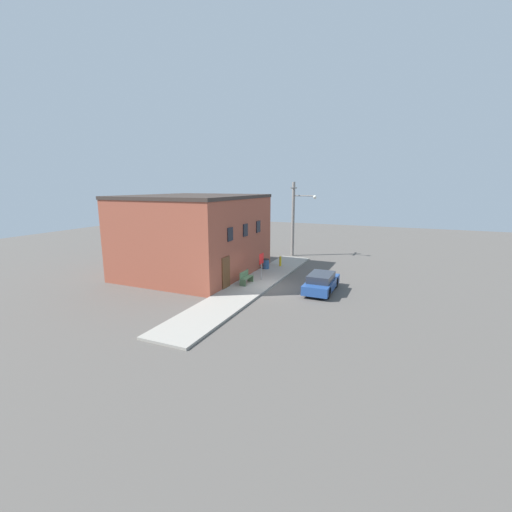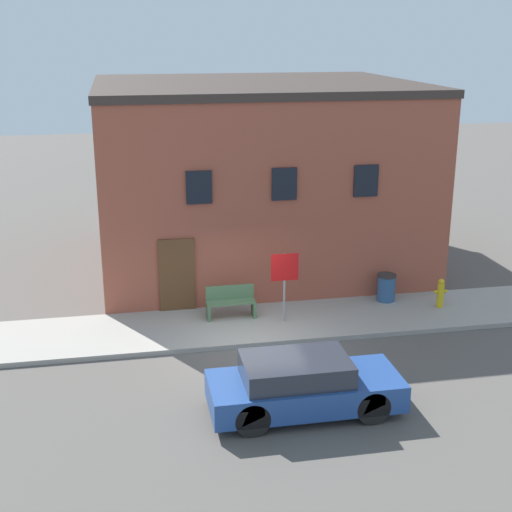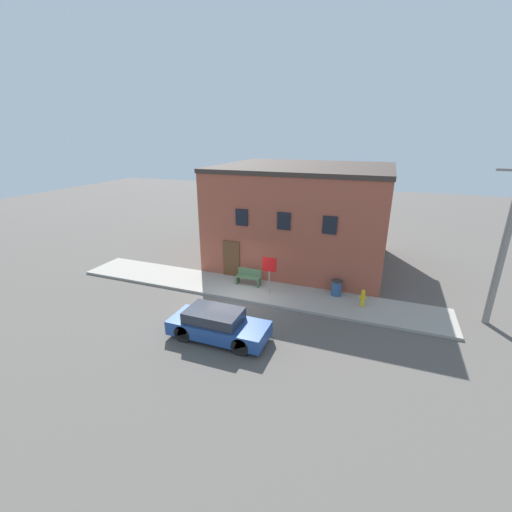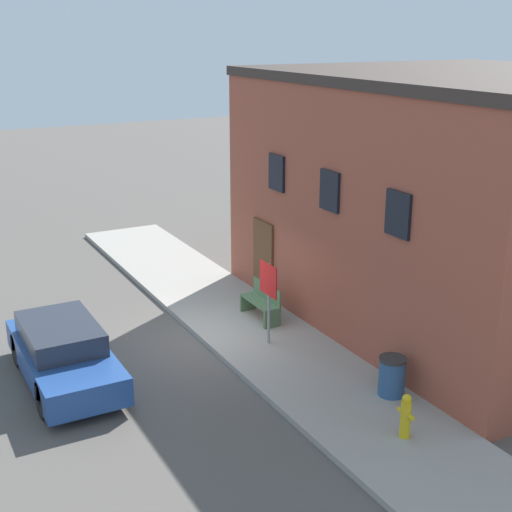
% 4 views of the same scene
% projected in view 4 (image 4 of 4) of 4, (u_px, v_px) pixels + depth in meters
% --- Properties ---
extents(ground_plane, '(80.00, 80.00, 0.00)m').
position_uv_depth(ground_plane, '(198.00, 339.00, 16.84)').
color(ground_plane, '#56514C').
extents(sidewalk, '(19.63, 2.64, 0.13)m').
position_uv_depth(sidewalk, '(247.00, 326.00, 17.42)').
color(sidewalk, '#9E998E').
rests_on(sidewalk, ground).
extents(brick_building, '(10.17, 8.80, 6.06)m').
position_uv_depth(brick_building, '(474.00, 195.00, 17.82)').
color(brick_building, '#9E4C38').
rests_on(brick_building, ground).
extents(fire_hydrant, '(0.39, 0.19, 0.84)m').
position_uv_depth(fire_hydrant, '(406.00, 416.00, 12.47)').
color(fire_hydrant, gold).
rests_on(fire_hydrant, sidewalk).
extents(stop_sign, '(0.74, 0.06, 1.92)m').
position_uv_depth(stop_sign, '(268.00, 288.00, 15.94)').
color(stop_sign, gray).
rests_on(stop_sign, sidewalk).
extents(bench, '(1.33, 0.44, 0.87)m').
position_uv_depth(bench, '(262.00, 302.00, 17.63)').
color(bench, '#4C6B47').
rests_on(bench, sidewalk).
extents(trash_bin, '(0.55, 0.55, 0.79)m').
position_uv_depth(trash_bin, '(392.00, 376.00, 13.94)').
color(trash_bin, '#2D517F').
rests_on(trash_bin, sidewalk).
extents(parked_car, '(4.00, 1.62, 1.23)m').
position_uv_depth(parked_car, '(63.00, 353.00, 14.72)').
color(parked_car, black).
rests_on(parked_car, ground).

